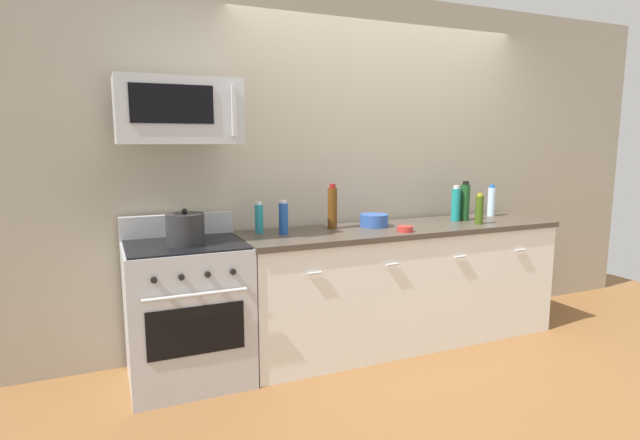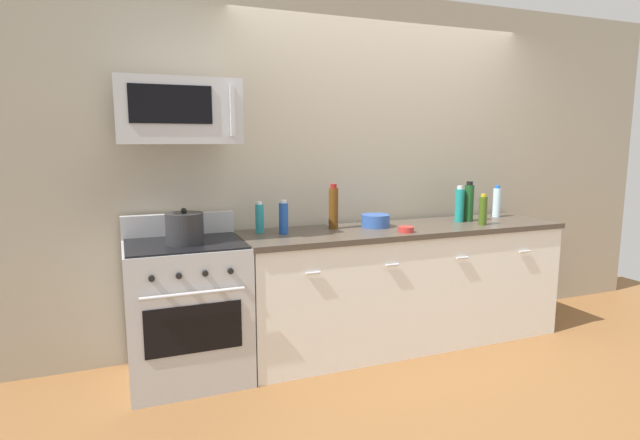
{
  "view_description": "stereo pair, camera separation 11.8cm",
  "coord_description": "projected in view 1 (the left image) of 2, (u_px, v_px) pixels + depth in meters",
  "views": [
    {
      "loc": [
        -2.12,
        -3.26,
        1.57
      ],
      "look_at": [
        -0.72,
        -0.05,
        1.02
      ],
      "focal_mm": 28.5,
      "sensor_mm": 36.0,
      "label": 1
    },
    {
      "loc": [
        -2.01,
        -3.31,
        1.57
      ],
      "look_at": [
        -0.72,
        -0.05,
        1.02
      ],
      "focal_mm": 28.5,
      "sensor_mm": 36.0,
      "label": 2
    }
  ],
  "objects": [
    {
      "name": "bottle_wine_amber",
      "position": [
        332.0,
        208.0,
        3.76
      ],
      "size": [
        0.07,
        0.07,
        0.33
      ],
      "color": "#59330F",
      "rests_on": "countertop_slab"
    },
    {
      "name": "stockpot",
      "position": [
        185.0,
        229.0,
        3.18
      ],
      "size": [
        0.24,
        0.24,
        0.23
      ],
      "color": "#262628",
      "rests_on": "range_oven"
    },
    {
      "name": "bottle_olive_oil",
      "position": [
        479.0,
        210.0,
        3.98
      ],
      "size": [
        0.06,
        0.06,
        0.24
      ],
      "color": "#385114",
      "rests_on": "countertop_slab"
    },
    {
      "name": "bottle_soda_blue",
      "position": [
        283.0,
        218.0,
        3.55
      ],
      "size": [
        0.07,
        0.07,
        0.24
      ],
      "color": "#1E4CA5",
      "rests_on": "countertop_slab"
    },
    {
      "name": "bowl_blue_mixing",
      "position": [
        374.0,
        220.0,
        3.87
      ],
      "size": [
        0.22,
        0.22,
        0.1
      ],
      "color": "#2D519E",
      "rests_on": "countertop_slab"
    },
    {
      "name": "bottle_sparkling_teal",
      "position": [
        456.0,
        204.0,
        4.13
      ],
      "size": [
        0.07,
        0.07,
        0.29
      ],
      "color": "#197F7A",
      "rests_on": "countertop_slab"
    },
    {
      "name": "bowl_red_small",
      "position": [
        405.0,
        229.0,
        3.66
      ],
      "size": [
        0.11,
        0.11,
        0.04
      ],
      "color": "#B72D28",
      "rests_on": "countertop_slab"
    },
    {
      "name": "range_oven",
      "position": [
        188.0,
        311.0,
        3.32
      ],
      "size": [
        0.76,
        0.69,
        1.07
      ],
      "color": "#B7BABF",
      "rests_on": "ground_plane"
    },
    {
      "name": "microwave",
      "position": [
        178.0,
        111.0,
        3.16
      ],
      "size": [
        0.74,
        0.44,
        0.4
      ],
      "color": "#B7BABF"
    },
    {
      "name": "bottle_dish_soap",
      "position": [
        259.0,
        218.0,
        3.59
      ],
      "size": [
        0.06,
        0.06,
        0.22
      ],
      "color": "teal",
      "rests_on": "countertop_slab"
    },
    {
      "name": "back_wall",
      "position": [
        378.0,
        167.0,
        4.2
      ],
      "size": [
        5.63,
        0.1,
        2.7
      ],
      "primitive_type": "cube",
      "color": "#9E937F",
      "rests_on": "ground_plane"
    },
    {
      "name": "counter_unit",
      "position": [
        402.0,
        284.0,
        3.96
      ],
      "size": [
        2.54,
        0.66,
        0.92
      ],
      "color": "white",
      "rests_on": "ground_plane"
    },
    {
      "name": "bottle_wine_green",
      "position": [
        465.0,
        202.0,
        4.16
      ],
      "size": [
        0.08,
        0.08,
        0.32
      ],
      "color": "#19471E",
      "rests_on": "countertop_slab"
    },
    {
      "name": "bottle_water_clear",
      "position": [
        491.0,
        201.0,
        4.4
      ],
      "size": [
        0.06,
        0.06,
        0.27
      ],
      "color": "silver",
      "rests_on": "countertop_slab"
    },
    {
      "name": "ground_plane",
      "position": [
        401.0,
        340.0,
        4.04
      ],
      "size": [
        6.76,
        6.76,
        0.0
      ],
      "primitive_type": "plane",
      "color": "brown"
    }
  ]
}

